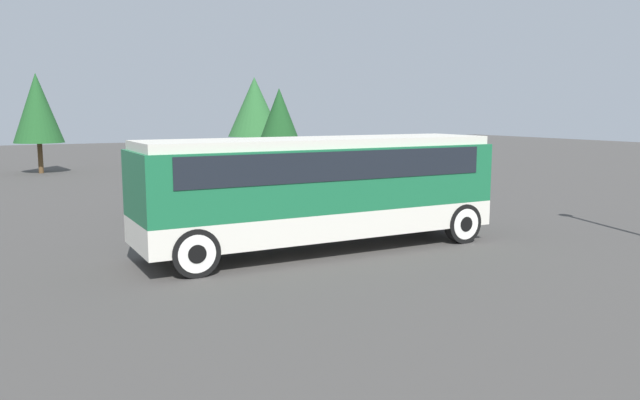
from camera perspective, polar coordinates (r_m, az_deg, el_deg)
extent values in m
plane|color=#423F3D|center=(16.54, 0.00, -4.55)|extent=(120.00, 120.00, 0.00)
cube|color=silver|center=(16.38, 0.00, -1.80)|extent=(9.53, 2.47, 0.68)
cube|color=#19663D|center=(16.22, 0.00, 2.13)|extent=(9.53, 2.47, 1.58)
cube|color=black|center=(16.19, 0.00, 3.48)|extent=(8.39, 2.51, 0.71)
cube|color=beige|center=(16.16, 0.00, 5.31)|extent=(9.34, 2.28, 0.22)
cube|color=#19663D|center=(18.87, 12.44, 2.10)|extent=(0.36, 2.38, 1.81)
cylinder|color=black|center=(17.72, 12.92, -2.09)|extent=(1.10, 0.28, 1.10)
cylinder|color=silver|center=(17.72, 12.92, -2.09)|extent=(0.85, 0.30, 0.85)
cylinder|color=black|center=(17.72, 12.92, -2.09)|extent=(0.42, 0.32, 0.42)
cylinder|color=black|center=(19.44, 8.54, -1.08)|extent=(1.10, 0.28, 1.10)
cylinder|color=silver|center=(19.44, 8.54, -1.08)|extent=(0.85, 0.30, 0.85)
cylinder|color=black|center=(19.44, 8.54, -1.08)|extent=(0.42, 0.32, 0.42)
cylinder|color=black|center=(14.00, -11.34, -4.76)|extent=(1.10, 0.28, 1.10)
cylinder|color=silver|center=(14.00, -11.34, -4.76)|extent=(0.85, 0.30, 0.85)
cylinder|color=black|center=(14.00, -11.34, -4.76)|extent=(0.42, 0.32, 0.42)
cylinder|color=black|center=(16.12, -13.71, -3.13)|extent=(1.10, 0.28, 1.10)
cylinder|color=silver|center=(16.12, -13.71, -3.13)|extent=(0.85, 0.30, 0.85)
cylinder|color=black|center=(16.12, -13.71, -3.13)|extent=(0.42, 0.32, 0.42)
cube|color=maroon|center=(25.69, 1.56, 1.27)|extent=(4.37, 1.88, 0.58)
cube|color=black|center=(25.54, 1.22, 2.45)|extent=(2.27, 1.69, 0.50)
cylinder|color=black|center=(25.89, 5.72, 0.84)|extent=(0.72, 0.22, 0.72)
cylinder|color=black|center=(25.89, 5.72, 0.84)|extent=(0.27, 0.26, 0.27)
cylinder|color=black|center=(27.30, 3.72, 1.24)|extent=(0.72, 0.22, 0.72)
cylinder|color=black|center=(27.30, 3.72, 1.24)|extent=(0.27, 0.26, 0.27)
cylinder|color=black|center=(24.18, -0.90, 0.36)|extent=(0.72, 0.22, 0.72)
cylinder|color=black|center=(24.18, -0.90, 0.36)|extent=(0.27, 0.26, 0.27)
cylinder|color=black|center=(25.68, -2.64, 0.81)|extent=(0.72, 0.22, 0.72)
cylinder|color=black|center=(25.68, -2.64, 0.81)|extent=(0.27, 0.26, 0.27)
cube|color=#2D5638|center=(22.27, -9.51, 0.11)|extent=(4.23, 1.88, 0.59)
cube|color=black|center=(22.15, -9.96, 1.44)|extent=(2.20, 1.70, 0.48)
cylinder|color=black|center=(22.09, -4.81, -0.41)|extent=(0.72, 0.22, 0.72)
cylinder|color=black|center=(22.09, -4.81, -0.41)|extent=(0.27, 0.26, 0.27)
cylinder|color=black|center=(23.65, -6.47, 0.13)|extent=(0.72, 0.22, 0.72)
cylinder|color=black|center=(23.65, -6.47, 0.13)|extent=(0.27, 0.26, 0.27)
cylinder|color=black|center=(21.03, -12.91, -1.02)|extent=(0.72, 0.22, 0.72)
cylinder|color=black|center=(21.03, -12.91, -1.02)|extent=(0.27, 0.26, 0.27)
cylinder|color=black|center=(22.66, -14.07, -0.41)|extent=(0.72, 0.22, 0.72)
cylinder|color=black|center=(22.66, -14.07, -0.41)|extent=(0.27, 0.26, 0.27)
cylinder|color=brown|center=(36.19, -3.70, 3.52)|extent=(0.28, 0.28, 1.45)
cone|color=#19471E|center=(36.08, -3.74, 7.42)|extent=(2.70, 2.70, 3.48)
cylinder|color=brown|center=(41.10, -5.94, 4.42)|extent=(0.28, 0.28, 1.99)
cone|color=#28602D|center=(41.01, -6.00, 8.47)|extent=(3.48, 3.48, 3.81)
cylinder|color=brown|center=(40.15, -24.19, 3.52)|extent=(0.28, 0.28, 1.79)
cone|color=#1E5123|center=(40.06, -24.44, 7.67)|extent=(2.81, 2.81, 4.03)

